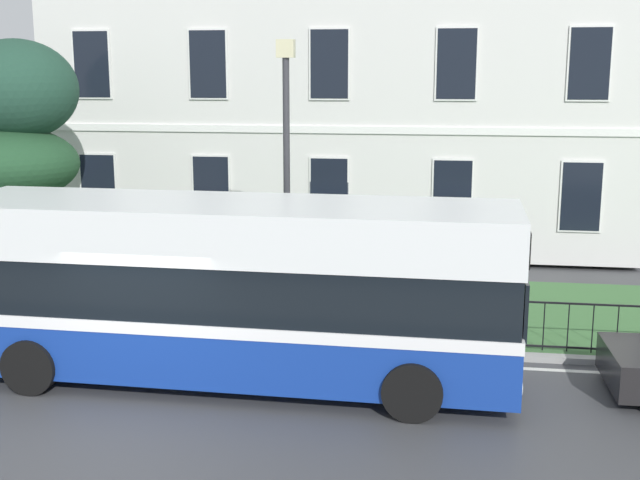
{
  "coord_description": "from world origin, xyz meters",
  "views": [
    {
      "loc": [
        4.85,
        -11.04,
        5.35
      ],
      "look_at": [
        2.57,
        3.86,
        2.26
      ],
      "focal_mm": 45.94,
      "sensor_mm": 36.0,
      "label": 1
    }
  ],
  "objects_px": {
    "evergreen_tree": "(9,168)",
    "single_decker_bus": "(233,288)",
    "georgian_townhouse": "(351,33)",
    "street_lamp_post": "(287,162)"
  },
  "relations": [
    {
      "from": "single_decker_bus",
      "to": "evergreen_tree",
      "type": "bearing_deg",
      "value": 144.07
    },
    {
      "from": "evergreen_tree",
      "to": "street_lamp_post",
      "type": "distance_m",
      "value": 7.71
    },
    {
      "from": "single_decker_bus",
      "to": "georgian_townhouse",
      "type": "bearing_deg",
      "value": 89.78
    },
    {
      "from": "single_decker_bus",
      "to": "street_lamp_post",
      "type": "xyz_separation_m",
      "value": [
        0.34,
        3.21,
        1.86
      ]
    },
    {
      "from": "georgian_townhouse",
      "to": "street_lamp_post",
      "type": "relative_size",
      "value": 2.99
    },
    {
      "from": "street_lamp_post",
      "to": "single_decker_bus",
      "type": "bearing_deg",
      "value": -96.03
    },
    {
      "from": "evergreen_tree",
      "to": "single_decker_bus",
      "type": "height_order",
      "value": "evergreen_tree"
    },
    {
      "from": "evergreen_tree",
      "to": "georgian_townhouse",
      "type": "bearing_deg",
      "value": 51.11
    },
    {
      "from": "georgian_townhouse",
      "to": "evergreen_tree",
      "type": "xyz_separation_m",
      "value": [
        -7.41,
        -9.19,
        -3.58
      ]
    },
    {
      "from": "georgian_townhouse",
      "to": "single_decker_bus",
      "type": "distance_m",
      "value": 15.36
    }
  ]
}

